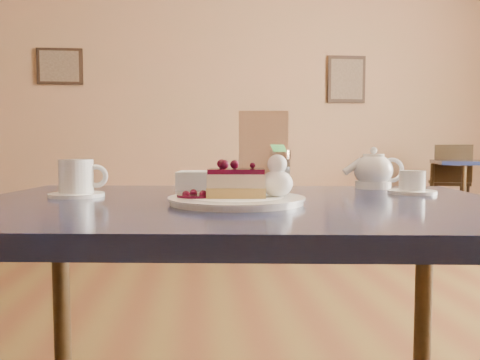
{
  "coord_description": "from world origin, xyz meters",
  "views": [
    {
      "loc": [
        0.02,
        -0.5,
        0.79
      ],
      "look_at": [
        0.09,
        0.32,
        0.74
      ],
      "focal_mm": 35.0,
      "sensor_mm": 36.0,
      "label": 1
    }
  ],
  "objects": [
    {
      "name": "cheesecake_slice",
      "position": [
        0.09,
        0.39,
        0.73
      ],
      "size": [
        0.12,
        0.09,
        0.05
      ],
      "rotation": [
        0.0,
        0.0,
        -0.12
      ],
      "color": "#EBC074",
      "rests_on": "dessert_plate"
    },
    {
      "name": "menu_card",
      "position": [
        0.19,
        0.71,
        0.79
      ],
      "size": [
        0.13,
        0.04,
        0.2
      ],
      "primitive_type": "cube",
      "rotation": [
        0.0,
        0.0,
        -0.12
      ],
      "color": "beige",
      "rests_on": "main_table"
    },
    {
      "name": "berry_sauce",
      "position": [
        0.02,
        0.39,
        0.7
      ],
      "size": [
        0.07,
        0.07,
        0.01
      ],
      "primitive_type": "cylinder",
      "color": "black",
      "rests_on": "dessert_plate"
    },
    {
      "name": "tea_set",
      "position": [
        0.49,
        0.65,
        0.73
      ],
      "size": [
        0.19,
        0.25,
        0.1
      ],
      "color": "white",
      "rests_on": "main_table"
    },
    {
      "name": "whipped_cream",
      "position": [
        0.17,
        0.39,
        0.72
      ],
      "size": [
        0.06,
        0.06,
        0.05
      ],
      "color": "white",
      "rests_on": "dessert_plate"
    },
    {
      "name": "main_table",
      "position": [
        0.1,
        0.43,
        0.61
      ],
      "size": [
        1.18,
        0.86,
        0.69
      ],
      "rotation": [
        0.0,
        0.0,
        -0.12
      ],
      "color": "#161B35",
      "rests_on": "ground"
    },
    {
      "name": "napkin_stack",
      "position": [
        0.03,
        0.71,
        0.71
      ],
      "size": [
        0.12,
        0.12,
        0.05
      ],
      "primitive_type": "cube",
      "rotation": [
        0.0,
        0.0,
        -0.12
      ],
      "color": "white",
      "rests_on": "main_table"
    },
    {
      "name": "dessert_plate",
      "position": [
        0.09,
        0.39,
        0.69
      ],
      "size": [
        0.26,
        0.26,
        0.01
      ],
      "primitive_type": "cylinder",
      "color": "white",
      "rests_on": "main_table"
    },
    {
      "name": "sugar_shaker",
      "position": [
        0.23,
        0.69,
        0.74
      ],
      "size": [
        0.05,
        0.05,
        0.1
      ],
      "color": "white",
      "rests_on": "main_table"
    },
    {
      "name": "coffee_set",
      "position": [
        -0.24,
        0.54,
        0.72
      ],
      "size": [
        0.13,
        0.12,
        0.08
      ],
      "color": "white",
      "rests_on": "main_table"
    }
  ]
}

